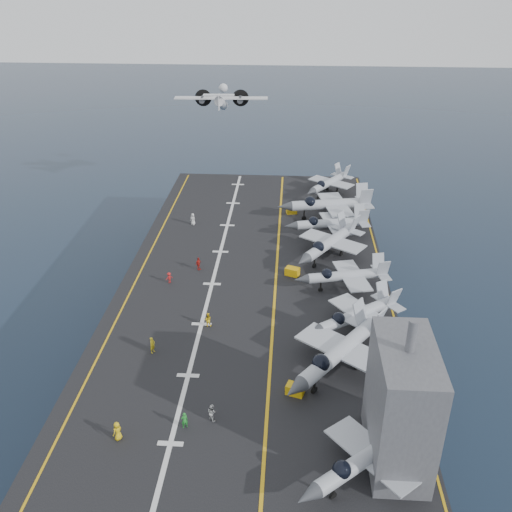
# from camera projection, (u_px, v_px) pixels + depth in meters

# --- Properties ---
(ground) EXTENTS (500.00, 500.00, 0.00)m
(ground) POSITION_uv_depth(u_px,v_px,m) (254.00, 345.00, 85.21)
(ground) COLOR #142135
(ground) RESTS_ON ground
(hull) EXTENTS (36.00, 90.00, 10.00)m
(hull) POSITION_uv_depth(u_px,v_px,m) (254.00, 317.00, 82.89)
(hull) COLOR #56595E
(hull) RESTS_ON ground
(flight_deck) EXTENTS (38.00, 92.00, 0.40)m
(flight_deck) POSITION_uv_depth(u_px,v_px,m) (254.00, 287.00, 80.47)
(flight_deck) COLOR black
(flight_deck) RESTS_ON hull
(foul_line) EXTENTS (0.35, 90.00, 0.02)m
(foul_line) POSITION_uv_depth(u_px,v_px,m) (275.00, 286.00, 80.20)
(foul_line) COLOR gold
(foul_line) RESTS_ON flight_deck
(landing_centerline) EXTENTS (0.50, 90.00, 0.02)m
(landing_centerline) POSITION_uv_depth(u_px,v_px,m) (212.00, 284.00, 80.71)
(landing_centerline) COLOR silver
(landing_centerline) RESTS_ON flight_deck
(deck_edge_port) EXTENTS (0.25, 90.00, 0.02)m
(deck_edge_port) POSITION_uv_depth(u_px,v_px,m) (136.00, 281.00, 81.33)
(deck_edge_port) COLOR gold
(deck_edge_port) RESTS_ON flight_deck
(deck_edge_stbd) EXTENTS (0.25, 90.00, 0.02)m
(deck_edge_stbd) POSITION_uv_depth(u_px,v_px,m) (387.00, 290.00, 79.32)
(deck_edge_stbd) COLOR gold
(deck_edge_stbd) RESTS_ON flight_deck
(island_superstructure) EXTENTS (5.00, 10.00, 15.00)m
(island_superstructure) POSITION_uv_depth(u_px,v_px,m) (403.00, 392.00, 49.53)
(island_superstructure) COLOR #56595E
(island_superstructure) RESTS_ON flight_deck
(fighter_jet_0) EXTENTS (16.68, 16.13, 4.85)m
(fighter_jet_0) POSITION_uv_depth(u_px,v_px,m) (367.00, 456.00, 49.75)
(fighter_jet_0) COLOR gray
(fighter_jet_0) RESTS_ON flight_deck
(fighter_jet_2) EXTENTS (18.75, 19.85, 5.74)m
(fighter_jet_2) POSITION_uv_depth(u_px,v_px,m) (340.00, 350.00, 62.40)
(fighter_jet_2) COLOR #939CA2
(fighter_jet_2) RESTS_ON flight_deck
(fighter_jet_3) EXTENTS (16.60, 15.65, 4.80)m
(fighter_jet_3) POSITION_uv_depth(u_px,v_px,m) (357.00, 314.00, 69.67)
(fighter_jet_3) COLOR #949CA4
(fighter_jet_3) RESTS_ON flight_deck
(fighter_jet_4) EXTENTS (14.83, 11.56, 4.57)m
(fighter_jet_4) POSITION_uv_depth(u_px,v_px,m) (347.00, 275.00, 78.47)
(fighter_jet_4) COLOR #9EA9B1
(fighter_jet_4) RESTS_ON flight_deck
(fighter_jet_5) EXTENTS (16.86, 18.26, 5.27)m
(fighter_jet_5) POSITION_uv_depth(u_px,v_px,m) (330.00, 242.00, 86.81)
(fighter_jet_5) COLOR #8C959B
(fighter_jet_5) RESTS_ON flight_deck
(fighter_jet_6) EXTENTS (15.67, 12.18, 4.84)m
(fighter_jet_6) POSITION_uv_depth(u_px,v_px,m) (331.00, 222.00, 93.64)
(fighter_jet_6) COLOR #8B939A
(fighter_jet_6) RESTS_ON flight_deck
(fighter_jet_7) EXTENTS (18.40, 14.09, 5.75)m
(fighter_jet_7) POSITION_uv_depth(u_px,v_px,m) (330.00, 203.00, 99.74)
(fighter_jet_7) COLOR #9BA4AD
(fighter_jet_7) RESTS_ON flight_deck
(fighter_jet_8) EXTENTS (14.87, 15.99, 4.62)m
(fighter_jet_8) POSITION_uv_depth(u_px,v_px,m) (329.00, 182.00, 110.76)
(fighter_jet_8) COLOR gray
(fighter_jet_8) RESTS_ON flight_deck
(tow_cart_a) EXTENTS (2.16, 1.74, 1.12)m
(tow_cart_a) POSITION_uv_depth(u_px,v_px,m) (295.00, 389.00, 60.20)
(tow_cart_a) COLOR gold
(tow_cart_a) RESTS_ON flight_deck
(tow_cart_b) EXTENTS (2.28, 1.90, 1.17)m
(tow_cart_b) POSITION_uv_depth(u_px,v_px,m) (292.00, 271.00, 82.75)
(tow_cart_b) COLOR #E1A608
(tow_cart_b) RESTS_ON flight_deck
(tow_cart_c) EXTENTS (2.03, 1.58, 1.08)m
(tow_cart_c) POSITION_uv_depth(u_px,v_px,m) (292.00, 211.00, 102.74)
(tow_cart_c) COLOR gold
(tow_cart_c) RESTS_ON flight_deck
(crew_0) EXTENTS (1.34, 1.47, 2.05)m
(crew_0) POSITION_uv_depth(u_px,v_px,m) (117.00, 431.00, 54.29)
(crew_0) COLOR yellow
(crew_0) RESTS_ON flight_deck
(crew_1) EXTENTS (1.28, 1.47, 2.06)m
(crew_1) POSITION_uv_depth(u_px,v_px,m) (152.00, 345.00, 66.32)
(crew_1) COLOR gold
(crew_1) RESTS_ON flight_deck
(crew_2) EXTENTS (1.19, 0.85, 1.87)m
(crew_2) POSITION_uv_depth(u_px,v_px,m) (208.00, 320.00, 71.14)
(crew_2) COLOR yellow
(crew_2) RESTS_ON flight_deck
(crew_3) EXTENTS (1.16, 1.10, 1.61)m
(crew_3) POSITION_uv_depth(u_px,v_px,m) (169.00, 278.00, 80.71)
(crew_3) COLOR #B21919
(crew_3) RESTS_ON flight_deck
(crew_4) EXTENTS (1.28, 1.43, 1.99)m
(crew_4) POSITION_uv_depth(u_px,v_px,m) (198.00, 264.00, 83.99)
(crew_4) COLOR #B11E17
(crew_4) RESTS_ON flight_deck
(crew_5) EXTENTS (1.48, 1.32, 2.05)m
(crew_5) POSITION_uv_depth(u_px,v_px,m) (193.00, 219.00, 98.26)
(crew_5) COLOR silver
(crew_5) RESTS_ON flight_deck
(crew_6) EXTENTS (1.32, 1.19, 1.84)m
(crew_6) POSITION_uv_depth(u_px,v_px,m) (184.00, 420.00, 55.71)
(crew_6) COLOR #20892B
(crew_6) RESTS_ON flight_deck
(crew_7) EXTENTS (1.36, 1.31, 1.89)m
(crew_7) POSITION_uv_depth(u_px,v_px,m) (212.00, 412.00, 56.63)
(crew_7) COLOR silver
(crew_7) RESTS_ON flight_deck
(transport_plane) EXTENTS (20.54, 14.50, 4.71)m
(transport_plane) POSITION_uv_depth(u_px,v_px,m) (221.00, 104.00, 122.35)
(transport_plane) COLOR white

